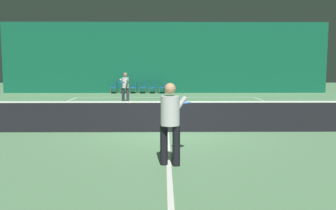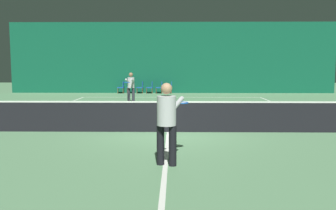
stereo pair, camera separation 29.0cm
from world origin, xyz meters
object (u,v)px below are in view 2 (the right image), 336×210
courtside_chair_2 (141,87)px  courtside_chair_3 (151,87)px  player_near (167,117)px  courtside_chair_5 (170,87)px  tennis_net (168,115)px  player_far (131,85)px  courtside_chair_4 (160,87)px  courtside_chair_0 (122,87)px  courtside_chair_1 (131,87)px

courtside_chair_2 → courtside_chair_3: size_ratio=1.00×
player_near → courtside_chair_5: player_near is taller
tennis_net → player_far: bearing=104.0°
courtside_chair_4 → player_near: bearing=2.7°
player_far → courtside_chair_4: size_ratio=1.91×
courtside_chair_0 → courtside_chair_3: 2.03m
courtside_chair_3 → courtside_chair_4: size_ratio=1.00×
courtside_chair_0 → courtside_chair_2: 1.35m
courtside_chair_1 → courtside_chair_0: bearing=-90.0°
player_far → courtside_chair_4: 6.35m
courtside_chair_2 → courtside_chair_5: size_ratio=1.00×
courtside_chair_3 → courtside_chair_1: bearing=-90.0°
courtside_chair_3 → courtside_chair_2: bearing=-90.0°
player_near → courtside_chair_5: (-0.19, 18.58, -0.50)m
tennis_net → courtside_chair_2: (-2.18, 14.87, -0.03)m
courtside_chair_1 → courtside_chair_2: size_ratio=1.00×
courtside_chair_2 → courtside_chair_5: (2.03, 0.00, 0.00)m
courtside_chair_5 → courtside_chair_2: bearing=-90.0°
courtside_chair_0 → courtside_chair_4: 2.70m
tennis_net → courtside_chair_3: bearing=95.8°
player_near → courtside_chair_1: bearing=27.2°
player_far → courtside_chair_0: size_ratio=1.91×
player_near → courtside_chair_1: player_near is taller
tennis_net → courtside_chair_4: bearing=93.2°
courtside_chair_0 → courtside_chair_4: (2.70, 0.00, 0.00)m
courtside_chair_4 → courtside_chair_5: bearing=90.0°
courtside_chair_1 → player_near: bearing=8.8°
player_near → courtside_chair_4: size_ratio=2.01×
player_near → courtside_chair_0: bearing=29.3°
courtside_chair_1 → courtside_chair_5: 2.70m
player_near → courtside_chair_1: 18.81m
player_far → courtside_chair_2: bearing=-174.2°
courtside_chair_0 → courtside_chair_1: 0.68m
player_far → courtside_chair_3: (0.66, 6.19, -0.45)m
courtside_chair_4 → courtside_chair_5: (0.68, 0.00, 0.00)m
courtside_chair_0 → courtside_chair_4: bearing=90.0°
player_far → courtside_chair_5: (2.01, 6.19, -0.45)m
player_far → courtside_chair_5: 6.52m
courtside_chair_2 → tennis_net: bearing=8.3°
player_near → player_far: player_near is taller
player_near → courtside_chair_0: player_near is taller
courtside_chair_3 → courtside_chair_4: 0.68m
courtside_chair_1 → courtside_chair_5: bearing=90.0°
courtside_chair_1 → courtside_chair_3: size_ratio=1.00×
tennis_net → courtside_chair_5: 14.87m
courtside_chair_2 → courtside_chair_3: 0.68m
tennis_net → courtside_chair_4: tennis_net is taller
courtside_chair_0 → courtside_chair_3: (2.03, 0.00, 0.00)m
player_far → courtside_chair_4: player_far is taller
player_near → courtside_chair_1: size_ratio=2.01×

